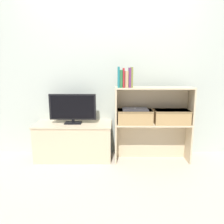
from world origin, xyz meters
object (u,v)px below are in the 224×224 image
object	(u,v)px
book_plum	(130,78)
storage_basket_right	(172,116)
tv_stand	(74,141)
book_teal	(119,77)
book_olive	(132,77)
storage_basket_left	(135,116)
book_forest	(121,79)
tv	(73,108)
laptop	(135,109)
book_tan	(126,79)
book_crimson	(124,78)

from	to	relation	value
book_plum	storage_basket_right	size ratio (longest dim) A/B	0.53
tv_stand	book_plum	distance (m)	1.14
book_teal	book_olive	bearing A→B (deg)	0.00
book_plum	storage_basket_left	distance (m)	0.50
book_plum	storage_basket_right	xyz separation A→B (m)	(0.55, 0.01, -0.49)
book_olive	tv_stand	bearing A→B (deg)	172.29
book_forest	storage_basket_right	world-z (taller)	book_forest
tv	book_plum	size ratio (longest dim) A/B	2.58
book_teal	book_forest	world-z (taller)	book_teal
storage_basket_left	laptop	bearing A→B (deg)	180.00
book_plum	storage_basket_right	bearing A→B (deg)	1.24
book_tan	storage_basket_right	size ratio (longest dim) A/B	0.44
storage_basket_left	book_teal	bearing A→B (deg)	-176.80
book_olive	book_teal	bearing A→B (deg)	180.00
tv	book_plum	distance (m)	0.85
tv	book_crimson	distance (m)	0.78
book_olive	laptop	bearing A→B (deg)	12.91
tv_stand	book_olive	distance (m)	1.16
book_plum	storage_basket_left	world-z (taller)	book_plum
tv_stand	laptop	bearing A→B (deg)	-6.40
book_plum	tv	bearing A→B (deg)	172.14
tv	book_teal	world-z (taller)	book_teal
book_crimson	book_plum	world-z (taller)	book_plum
tv	book_olive	world-z (taller)	book_olive
book_crimson	book_tan	world-z (taller)	book_crimson
book_crimson	book_tan	xyz separation A→B (m)	(0.04, 0.00, -0.02)
storage_basket_left	tv	bearing A→B (deg)	173.71
book_plum	storage_basket_left	size ratio (longest dim) A/B	0.53
book_olive	storage_basket_left	bearing A→B (deg)	12.91
book_teal	book_plum	bearing A→B (deg)	0.00
tv_stand	tv	size ratio (longest dim) A/B	1.66
tv_stand	book_teal	world-z (taller)	book_teal
tv_stand	book_forest	distance (m)	1.07
book_crimson	book_tan	distance (m)	0.04
book_crimson	tv_stand	bearing A→B (deg)	171.14
book_forest	storage_basket_right	bearing A→B (deg)	1.04
tv	book_crimson	bearing A→B (deg)	-8.73
book_crimson	book_olive	distance (m)	0.10
book_tan	book_plum	size ratio (longest dim) A/B	0.84
tv_stand	book_olive	world-z (taller)	book_olive
tv_stand	book_teal	size ratio (longest dim) A/B	4.07
book_crimson	storage_basket_left	bearing A→B (deg)	4.48
book_crimson	laptop	xyz separation A→B (m)	(0.15, 0.01, -0.40)
laptop	book_forest	bearing A→B (deg)	-176.26
tv	book_tan	distance (m)	0.81
book_crimson	storage_basket_right	size ratio (longest dim) A/B	0.52
book_teal	storage_basket_right	size ratio (longest dim) A/B	0.56
tv_stand	book_plum	world-z (taller)	book_plum
book_tan	book_forest	bearing A→B (deg)	180.00
book_plum	book_crimson	bearing A→B (deg)	180.00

